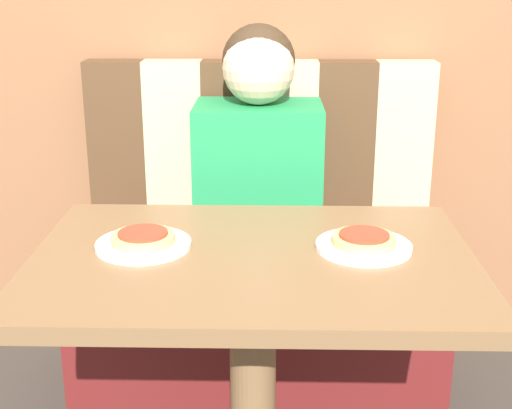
{
  "coord_description": "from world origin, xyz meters",
  "views": [
    {
      "loc": [
        0.04,
        -1.35,
        1.29
      ],
      "look_at": [
        0.0,
        0.31,
        0.74
      ],
      "focal_mm": 50.0,
      "sensor_mm": 36.0,
      "label": 1
    }
  ],
  "objects": [
    {
      "name": "plate_left",
      "position": [
        -0.23,
        0.03,
        0.74
      ],
      "size": [
        0.2,
        0.2,
        0.01
      ],
      "color": "white",
      "rests_on": "dining_table"
    },
    {
      "name": "booth_seat",
      "position": [
        0.0,
        0.62,
        0.23
      ],
      "size": [
        1.07,
        0.52,
        0.46
      ],
      "color": "#5B1919",
      "rests_on": "ground_plane"
    },
    {
      "name": "pizza_right",
      "position": [
        0.23,
        0.03,
        0.75
      ],
      "size": [
        0.13,
        0.13,
        0.02
      ],
      "color": "tan",
      "rests_on": "plate_right"
    },
    {
      "name": "dining_table",
      "position": [
        0.0,
        0.0,
        0.62
      ],
      "size": [
        0.91,
        0.64,
        0.73
      ],
      "color": "brown",
      "rests_on": "ground_plane"
    },
    {
      "name": "person",
      "position": [
        0.0,
        0.62,
        0.79
      ],
      "size": [
        0.36,
        0.25,
        0.68
      ],
      "color": "#1E8447",
      "rests_on": "booth_seat"
    },
    {
      "name": "plate_right",
      "position": [
        0.23,
        0.03,
        0.74
      ],
      "size": [
        0.2,
        0.2,
        0.01
      ],
      "color": "white",
      "rests_on": "dining_table"
    },
    {
      "name": "pizza_left",
      "position": [
        -0.23,
        0.03,
        0.75
      ],
      "size": [
        0.13,
        0.13,
        0.02
      ],
      "color": "tan",
      "rests_on": "plate_left"
    },
    {
      "name": "booth_backrest",
      "position": [
        0.0,
        0.83,
        0.74
      ],
      "size": [
        1.07,
        0.09,
        0.56
      ],
      "color": "#4C331E",
      "rests_on": "booth_seat"
    }
  ]
}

